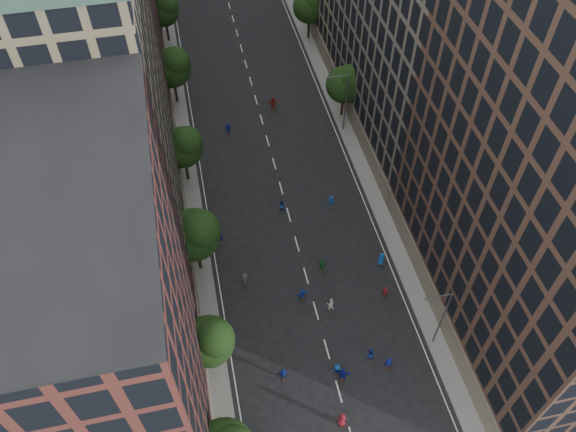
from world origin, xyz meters
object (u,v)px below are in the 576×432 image
at_px(streetlamp_near, 441,316).
at_px(skater_2, 370,354).
at_px(skater_1, 388,363).
at_px(streetlamp_far, 344,100).

height_order(streetlamp_near, skater_2, streetlamp_near).
relative_size(streetlamp_near, skater_1, 5.21).
relative_size(streetlamp_near, skater_2, 5.44).
bearing_deg(skater_2, streetlamp_near, -171.39).
bearing_deg(skater_1, streetlamp_near, -143.43).
bearing_deg(streetlamp_near, skater_2, -177.28).
bearing_deg(streetlamp_far, skater_1, -98.36).
bearing_deg(skater_1, skater_2, -21.36).
distance_m(skater_1, skater_2, 1.95).
bearing_deg(streetlamp_near, streetlamp_far, 90.00).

